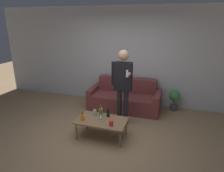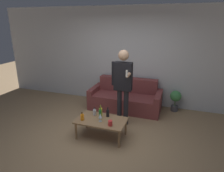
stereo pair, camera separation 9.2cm
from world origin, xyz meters
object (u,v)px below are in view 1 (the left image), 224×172
object	(u,v)px
person_standing_front	(123,81)
couch	(125,98)
coffee_table	(102,122)
bottle_orange	(83,117)

from	to	relation	value
person_standing_front	couch	bearing A→B (deg)	100.13
couch	coffee_table	distance (m)	1.57
couch	bottle_orange	world-z (taller)	couch
couch	bottle_orange	xyz separation A→B (m)	(-0.46, -1.68, 0.17)
couch	person_standing_front	distance (m)	1.17
couch	bottle_orange	size ratio (longest dim) A/B	11.59
coffee_table	bottle_orange	size ratio (longest dim) A/B	6.18
coffee_table	bottle_orange	bearing A→B (deg)	-161.48
coffee_table	person_standing_front	world-z (taller)	person_standing_front
bottle_orange	person_standing_front	distance (m)	1.17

